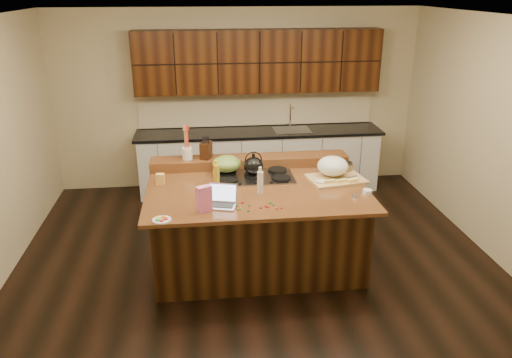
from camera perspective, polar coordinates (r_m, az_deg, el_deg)
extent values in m
cube|color=black|center=(5.88, 0.06, -9.33)|extent=(5.50, 5.00, 0.01)
cube|color=silver|center=(5.07, 0.07, 18.05)|extent=(5.50, 5.00, 0.01)
cube|color=tan|center=(7.73, -2.15, 9.04)|extent=(5.50, 0.01, 2.70)
cube|color=tan|center=(3.07, 5.68, -11.26)|extent=(5.50, 0.01, 2.70)
cube|color=tan|center=(6.26, 26.05, 3.89)|extent=(0.01, 5.00, 2.70)
cube|color=black|center=(5.67, 0.06, -5.46)|extent=(2.22, 1.42, 0.88)
cube|color=black|center=(5.48, 0.06, -1.16)|extent=(2.40, 1.60, 0.04)
cube|color=black|center=(6.10, -0.71, 2.04)|extent=(2.40, 0.30, 0.12)
cube|color=gray|center=(5.74, -0.29, 0.21)|extent=(0.92, 0.52, 0.02)
cylinder|color=black|center=(5.83, -3.36, 0.75)|extent=(0.22, 0.22, 0.03)
cylinder|color=black|center=(5.89, 2.47, 0.99)|extent=(0.22, 0.22, 0.03)
cylinder|color=black|center=(5.59, -3.20, -0.19)|extent=(0.22, 0.22, 0.03)
cylinder|color=black|center=(5.65, 2.88, 0.07)|extent=(0.22, 0.22, 0.03)
cylinder|color=black|center=(5.73, -0.29, 0.42)|extent=(0.22, 0.22, 0.03)
cube|color=silver|center=(7.68, 0.38, 2.00)|extent=(3.60, 0.62, 0.90)
cube|color=black|center=(7.54, 0.39, 5.37)|extent=(3.70, 0.66, 0.04)
cube|color=gray|center=(7.61, 4.14, 5.59)|extent=(0.55, 0.42, 0.01)
cylinder|color=gray|center=(7.73, 3.93, 7.27)|extent=(0.02, 0.02, 0.36)
cube|color=black|center=(7.47, 0.26, 13.31)|extent=(3.60, 0.34, 0.90)
cube|color=tan|center=(7.77, 0.11, 7.98)|extent=(3.60, 0.03, 0.50)
ellipsoid|color=black|center=(5.69, -0.29, 1.53)|extent=(0.27, 0.27, 0.20)
ellipsoid|color=olive|center=(5.80, -3.39, 1.76)|extent=(0.39, 0.39, 0.18)
cube|color=#B7B7BC|center=(5.01, -4.03, -3.09)|extent=(0.34, 0.28, 0.01)
cube|color=black|center=(5.01, -4.04, -3.00)|extent=(0.27, 0.18, 0.00)
cube|color=#B7B7BC|center=(5.06, -3.81, -1.55)|extent=(0.30, 0.14, 0.19)
cube|color=silver|center=(5.06, -3.82, -1.57)|extent=(0.27, 0.12, 0.16)
cylinder|color=gold|center=(5.42, -4.54, 0.28)|extent=(0.08, 0.08, 0.27)
cylinder|color=silver|center=(5.26, 0.48, -0.44)|extent=(0.08, 0.08, 0.25)
cube|color=tan|center=(5.74, 9.13, 0.01)|extent=(0.68, 0.55, 0.03)
ellipsoid|color=white|center=(5.77, 8.76, 1.48)|extent=(0.36, 0.36, 0.22)
cube|color=#EDD872|center=(5.57, 8.43, -0.27)|extent=(0.13, 0.04, 0.04)
cube|color=#EDD872|center=(5.61, 9.76, -0.21)|extent=(0.13, 0.04, 0.04)
cube|color=#EDD872|center=(5.64, 11.07, -0.15)|extent=(0.13, 0.04, 0.04)
cylinder|color=gray|center=(5.75, 10.49, 0.18)|extent=(0.24, 0.10, 0.01)
cylinder|color=white|center=(5.43, 12.60, -1.43)|extent=(0.13, 0.13, 0.04)
cylinder|color=white|center=(5.58, 7.38, -0.43)|extent=(0.12, 0.12, 0.04)
cylinder|color=white|center=(6.03, 8.98, 1.16)|extent=(0.12, 0.12, 0.04)
cylinder|color=#996B3F|center=(6.01, 9.90, 1.28)|extent=(0.31, 0.31, 0.09)
cone|color=silver|center=(5.30, 11.28, -1.73)|extent=(0.08, 0.08, 0.07)
cube|color=pink|center=(4.88, -5.94, -2.27)|extent=(0.16, 0.13, 0.26)
cylinder|color=white|center=(4.80, -10.72, -4.61)|extent=(0.19, 0.19, 0.01)
cube|color=#DFB04E|center=(5.62, -10.88, -0.02)|extent=(0.10, 0.07, 0.13)
cylinder|color=white|center=(6.03, -7.86, 2.91)|extent=(0.14, 0.14, 0.14)
cube|color=black|center=(6.02, -5.72, 3.29)|extent=(0.16, 0.19, 0.20)
ellipsoid|color=red|center=(4.96, 0.56, -3.31)|extent=(0.02, 0.02, 0.02)
ellipsoid|color=#198C26|center=(5.03, 2.00, -2.94)|extent=(0.02, 0.02, 0.02)
ellipsoid|color=red|center=(4.99, 1.11, -3.13)|extent=(0.02, 0.02, 0.02)
ellipsoid|color=#198C26|center=(5.01, -2.16, -3.04)|extent=(0.02, 0.02, 0.02)
ellipsoid|color=red|center=(4.95, 2.96, -3.35)|extent=(0.02, 0.02, 0.02)
ellipsoid|color=#198C26|center=(4.89, -0.90, -3.65)|extent=(0.02, 0.02, 0.02)
ellipsoid|color=red|center=(4.95, 2.38, -3.38)|extent=(0.02, 0.02, 0.02)
ellipsoid|color=#198C26|center=(4.93, -2.10, -3.49)|extent=(0.02, 0.02, 0.02)
ellipsoid|color=red|center=(4.98, 1.37, -3.20)|extent=(0.02, 0.02, 0.02)
ellipsoid|color=#198C26|center=(4.94, -1.70, -3.42)|extent=(0.02, 0.02, 0.02)
ellipsoid|color=red|center=(5.07, -1.58, -2.72)|extent=(0.02, 0.02, 0.02)
ellipsoid|color=#198C26|center=(5.01, -0.80, -3.04)|extent=(0.02, 0.02, 0.02)
ellipsoid|color=red|center=(4.94, -2.21, -3.40)|extent=(0.02, 0.02, 0.02)
ellipsoid|color=#198C26|center=(5.07, 1.66, -2.71)|extent=(0.02, 0.02, 0.02)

